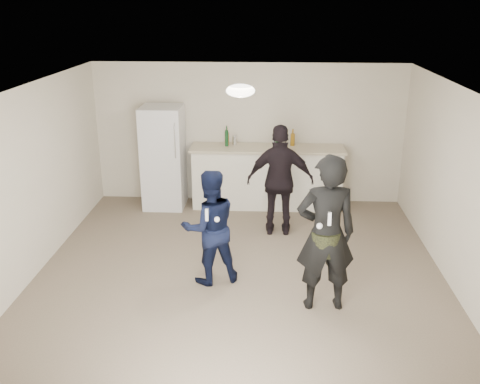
# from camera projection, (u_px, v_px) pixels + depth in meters

# --- Properties ---
(floor) EXTENTS (6.00, 6.00, 0.00)m
(floor) POSITION_uv_depth(u_px,v_px,m) (239.00, 278.00, 7.16)
(floor) COLOR #6B5B4C
(floor) RESTS_ON ground
(ceiling) EXTENTS (6.00, 6.00, 0.00)m
(ceiling) POSITION_uv_depth(u_px,v_px,m) (239.00, 90.00, 6.31)
(ceiling) COLOR silver
(ceiling) RESTS_ON wall_back
(wall_back) EXTENTS (6.00, 0.00, 6.00)m
(wall_back) POSITION_uv_depth(u_px,v_px,m) (249.00, 134.00, 9.55)
(wall_back) COLOR beige
(wall_back) RESTS_ON floor
(wall_front) EXTENTS (6.00, 0.00, 6.00)m
(wall_front) POSITION_uv_depth(u_px,v_px,m) (216.00, 327.00, 3.92)
(wall_front) COLOR beige
(wall_front) RESTS_ON floor
(wall_left) EXTENTS (0.00, 6.00, 6.00)m
(wall_left) POSITION_uv_depth(u_px,v_px,m) (26.00, 186.00, 6.88)
(wall_left) COLOR beige
(wall_left) RESTS_ON floor
(wall_right) EXTENTS (0.00, 6.00, 6.00)m
(wall_right) POSITION_uv_depth(u_px,v_px,m) (461.00, 194.00, 6.59)
(wall_right) COLOR beige
(wall_right) RESTS_ON floor
(counter) EXTENTS (2.60, 0.56, 1.05)m
(counter) POSITION_uv_depth(u_px,v_px,m) (267.00, 178.00, 9.47)
(counter) COLOR white
(counter) RESTS_ON floor
(counter_top) EXTENTS (2.68, 0.64, 0.04)m
(counter_top) POSITION_uv_depth(u_px,v_px,m) (267.00, 149.00, 9.29)
(counter_top) COLOR #C1AF96
(counter_top) RESTS_ON counter
(fridge) EXTENTS (0.70, 0.70, 1.80)m
(fridge) POSITION_uv_depth(u_px,v_px,m) (164.00, 157.00, 9.37)
(fridge) COLOR white
(fridge) RESTS_ON floor
(fridge_handle) EXTENTS (0.02, 0.02, 0.60)m
(fridge_handle) POSITION_uv_depth(u_px,v_px,m) (175.00, 141.00, 8.88)
(fridge_handle) COLOR silver
(fridge_handle) RESTS_ON fridge
(ceiling_dome) EXTENTS (0.36, 0.36, 0.16)m
(ceiling_dome) POSITION_uv_depth(u_px,v_px,m) (240.00, 91.00, 6.61)
(ceiling_dome) COLOR white
(ceiling_dome) RESTS_ON ceiling
(shaker) EXTENTS (0.08, 0.08, 0.17)m
(shaker) POSITION_uv_depth(u_px,v_px,m) (235.00, 140.00, 9.41)
(shaker) COLOR silver
(shaker) RESTS_ON counter_top
(man) EXTENTS (0.90, 0.81, 1.53)m
(man) POSITION_uv_depth(u_px,v_px,m) (210.00, 227.00, 6.84)
(man) COLOR #0F1840
(man) RESTS_ON floor
(woman) EXTENTS (0.74, 0.53, 1.92)m
(woman) POSITION_uv_depth(u_px,v_px,m) (326.00, 234.00, 6.18)
(woman) COLOR black
(woman) RESTS_ON floor
(camo_shorts) EXTENTS (0.34, 0.34, 0.28)m
(camo_shorts) POSITION_uv_depth(u_px,v_px,m) (325.00, 242.00, 6.22)
(camo_shorts) COLOR #2B3217
(camo_shorts) RESTS_ON woman
(spectator) EXTENTS (1.03, 0.44, 1.76)m
(spectator) POSITION_uv_depth(u_px,v_px,m) (280.00, 181.00, 8.24)
(spectator) COLOR black
(spectator) RESTS_ON floor
(remote_man) EXTENTS (0.04, 0.04, 0.15)m
(remote_man) POSITION_uv_depth(u_px,v_px,m) (207.00, 215.00, 6.48)
(remote_man) COLOR white
(remote_man) RESTS_ON man
(nunchuk_man) EXTENTS (0.07, 0.07, 0.07)m
(nunchuk_man) POSITION_uv_depth(u_px,v_px,m) (217.00, 219.00, 6.53)
(nunchuk_man) COLOR white
(nunchuk_man) RESTS_ON man
(remote_woman) EXTENTS (0.04, 0.04, 0.15)m
(remote_woman) POSITION_uv_depth(u_px,v_px,m) (329.00, 219.00, 5.85)
(remote_woman) COLOR white
(remote_woman) RESTS_ON woman
(nunchuk_woman) EXTENTS (0.07, 0.07, 0.07)m
(nunchuk_woman) POSITION_uv_depth(u_px,v_px,m) (320.00, 226.00, 5.92)
(nunchuk_woman) COLOR white
(nunchuk_woman) RESTS_ON woman
(bottle_cluster) EXTENTS (1.23, 0.19, 0.28)m
(bottle_cluster) POSITION_uv_depth(u_px,v_px,m) (260.00, 139.00, 9.36)
(bottle_cluster) COLOR #B6BEC2
(bottle_cluster) RESTS_ON counter_top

